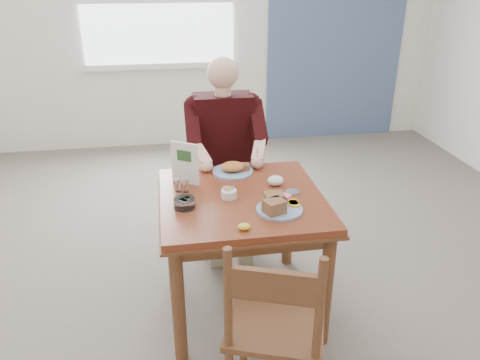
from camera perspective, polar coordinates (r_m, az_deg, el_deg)
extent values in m
plane|color=#645A51|center=(3.02, 0.18, -14.78)|extent=(6.00, 6.00, 0.00)
plane|color=white|center=(5.34, -5.43, 18.94)|extent=(5.50, 0.00, 5.50)
cube|color=#485F86|center=(5.67, 11.87, 18.87)|extent=(1.60, 0.02, 2.80)
ellipsoid|color=yellow|center=(2.28, 0.52, -5.71)|extent=(0.07, 0.06, 0.03)
ellipsoid|color=white|center=(2.73, 4.35, -0.07)|extent=(0.11, 0.10, 0.06)
cylinder|color=silver|center=(2.66, 6.44, -1.46)|extent=(0.08, 0.08, 0.01)
cube|color=white|center=(5.28, -10.13, 20.80)|extent=(1.60, 0.02, 1.30)
cube|color=white|center=(5.36, -9.58, 13.54)|extent=(1.72, 0.04, 0.06)
cube|color=white|center=(5.27, -10.13, 20.80)|extent=(1.72, 0.04, 0.06)
cube|color=maroon|center=(2.62, 0.20, -2.33)|extent=(0.90, 0.90, 0.04)
cube|color=brown|center=(2.63, 0.20, -2.87)|extent=(0.92, 0.92, 0.01)
cylinder|color=brown|center=(2.47, -7.52, -14.88)|extent=(0.07, 0.07, 0.71)
cylinder|color=brown|center=(2.59, 10.45, -12.98)|extent=(0.07, 0.07, 0.71)
cylinder|color=brown|center=(3.11, -8.15, -5.79)|extent=(0.07, 0.07, 0.71)
cylinder|color=brown|center=(3.21, 5.93, -4.67)|extent=(0.07, 0.07, 0.71)
cube|color=brown|center=(2.32, 1.81, -8.18)|extent=(0.80, 0.03, 0.08)
cube|color=brown|center=(3.00, -1.04, -0.20)|extent=(0.80, 0.03, 0.08)
cube|color=brown|center=(2.62, -8.26, -4.30)|extent=(0.03, 0.80, 0.08)
cube|color=brown|center=(2.74, 8.29, -3.02)|extent=(0.03, 0.80, 0.08)
cylinder|color=brown|center=(3.34, -4.51, -5.92)|extent=(0.04, 0.04, 0.45)
cylinder|color=brown|center=(3.38, 1.60, -5.43)|extent=(0.04, 0.04, 0.45)
cylinder|color=brown|center=(3.65, -5.02, -3.08)|extent=(0.04, 0.04, 0.45)
cylinder|color=brown|center=(3.69, 0.55, -2.67)|extent=(0.04, 0.04, 0.45)
cube|color=brown|center=(3.40, -1.90, -0.67)|extent=(0.42, 0.42, 0.03)
cylinder|color=brown|center=(3.46, -5.31, 3.90)|extent=(0.04, 0.04, 0.50)
cylinder|color=brown|center=(3.50, 0.58, 4.26)|extent=(0.04, 0.04, 0.50)
cube|color=brown|center=(3.44, -2.38, 5.64)|extent=(0.38, 0.03, 0.14)
cylinder|color=brown|center=(2.50, 0.44, -17.91)|extent=(0.05, 0.05, 0.45)
cylinder|color=brown|center=(2.48, 9.11, -18.73)|extent=(0.05, 0.05, 0.45)
cube|color=brown|center=(2.19, 4.44, -16.94)|extent=(0.54, 0.54, 0.03)
cylinder|color=brown|center=(1.92, -1.47, -14.59)|extent=(0.05, 0.05, 0.50)
cylinder|color=brown|center=(1.90, 9.64, -15.66)|extent=(0.05, 0.05, 0.50)
cube|color=brown|center=(1.84, 4.12, -12.79)|extent=(0.37, 0.16, 0.14)
cube|color=gray|center=(3.25, -3.38, -0.49)|extent=(0.13, 0.38, 0.12)
cube|color=gray|center=(3.28, 0.09, -0.25)|extent=(0.13, 0.38, 0.12)
cube|color=gray|center=(3.24, -2.90, -6.65)|extent=(0.10, 0.10, 0.48)
cube|color=gray|center=(3.26, 0.61, -6.36)|extent=(0.10, 0.10, 0.48)
cube|color=black|center=(3.29, -2.06, 5.47)|extent=(0.40, 0.22, 0.58)
sphere|color=black|center=(3.21, -5.53, 8.98)|extent=(0.15, 0.15, 0.15)
sphere|color=black|center=(3.25, 1.25, 9.32)|extent=(0.15, 0.15, 0.15)
cylinder|color=#E2A98F|center=(3.18, -2.10, 10.64)|extent=(0.11, 0.11, 0.08)
sphere|color=#E2A98F|center=(3.15, -2.13, 12.93)|extent=(0.21, 0.21, 0.21)
cube|color=black|center=(3.12, -5.85, 6.63)|extent=(0.09, 0.29, 0.27)
cube|color=black|center=(3.18, 2.15, 7.05)|extent=(0.09, 0.29, 0.27)
sphere|color=black|center=(3.05, -5.62, 4.18)|extent=(0.09, 0.09, 0.09)
sphere|color=black|center=(3.10, 2.54, 4.66)|extent=(0.09, 0.09, 0.09)
cube|color=#E2A98F|center=(2.98, -4.88, 3.00)|extent=(0.14, 0.23, 0.14)
cube|color=#E2A98F|center=(3.03, 2.31, 3.43)|extent=(0.14, 0.23, 0.14)
sphere|color=#E2A98F|center=(2.91, -4.12, 1.75)|extent=(0.08, 0.08, 0.08)
sphere|color=#E2A98F|center=(2.95, 2.08, 2.15)|extent=(0.08, 0.08, 0.08)
cylinder|color=silver|center=(2.93, 2.09, 3.05)|extent=(0.01, 0.05, 0.12)
cylinder|color=white|center=(2.46, 4.82, -3.61)|extent=(0.30, 0.30, 0.01)
cube|color=#A9784B|center=(2.40, 4.20, -3.24)|extent=(0.13, 0.12, 0.07)
cube|color=#A9784B|center=(2.47, 4.18, -2.36)|extent=(0.10, 0.09, 0.07)
cylinder|color=gold|center=(2.50, 6.68, -3.00)|extent=(0.06, 0.06, 0.01)
cylinder|color=gold|center=(2.51, 6.55, -2.78)|extent=(0.07, 0.07, 0.01)
cylinder|color=gold|center=(2.53, 6.41, -2.57)|extent=(0.08, 0.08, 0.01)
cube|color=pink|center=(2.55, 5.61, -2.08)|extent=(0.07, 0.07, 0.03)
cylinder|color=white|center=(2.90, -0.89, 1.04)|extent=(0.30, 0.30, 0.01)
ellipsoid|color=#C87B2F|center=(2.89, -0.89, 1.66)|extent=(0.17, 0.15, 0.05)
cube|color=#A9784B|center=(2.91, 0.23, 1.64)|extent=(0.10, 0.07, 0.04)
cylinder|color=white|center=(2.58, -1.37, -1.70)|extent=(0.09, 0.09, 0.05)
cube|color=pink|center=(2.57, -1.57, -1.09)|extent=(0.03, 0.02, 0.02)
cube|color=#6699D8|center=(2.58, -1.12, -0.96)|extent=(0.03, 0.02, 0.02)
cube|color=#EAD159|center=(2.56, -1.31, -1.20)|extent=(0.03, 0.03, 0.02)
cube|color=white|center=(2.58, -1.73, -0.97)|extent=(0.03, 0.01, 0.02)
cylinder|color=white|center=(2.67, -7.56, -0.79)|extent=(0.04, 0.04, 0.06)
cylinder|color=silver|center=(2.65, -7.61, -0.04)|extent=(0.04, 0.04, 0.01)
cylinder|color=white|center=(2.66, -6.62, -0.82)|extent=(0.04, 0.04, 0.06)
cylinder|color=silver|center=(2.65, -6.66, -0.07)|extent=(0.04, 0.04, 0.01)
cylinder|color=white|center=(2.49, -6.77, -2.82)|extent=(0.13, 0.13, 0.05)
cylinder|color=white|center=(2.48, -7.11, -2.52)|extent=(0.03, 0.03, 0.02)
cylinder|color=white|center=(2.50, -6.43, -2.32)|extent=(0.03, 0.03, 0.02)
cylinder|color=white|center=(2.47, -6.72, -2.65)|extent=(0.03, 0.03, 0.02)
cube|color=white|center=(2.73, -6.75, 2.04)|extent=(0.15, 0.10, 0.25)
cube|color=#2D5926|center=(2.70, -6.84, 2.94)|extent=(0.08, 0.05, 0.06)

